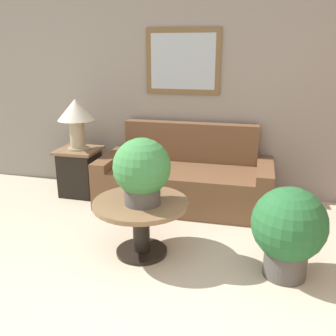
{
  "coord_description": "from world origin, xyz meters",
  "views": [
    {
      "loc": [
        0.41,
        -1.52,
        1.74
      ],
      "look_at": [
        -0.46,
        2.01,
        0.59
      ],
      "focal_mm": 40.0,
      "sensor_mm": 36.0,
      "label": 1
    }
  ],
  "objects_px": {
    "side_table": "(80,171)",
    "potted_plant_floor": "(289,229)",
    "table_lamp": "(76,115)",
    "couch_main": "(185,180)",
    "coffee_table": "(141,216)",
    "potted_plant_on_table": "(142,170)"
  },
  "relations": [
    {
      "from": "side_table",
      "to": "potted_plant_floor",
      "type": "bearing_deg",
      "value": -27.84
    },
    {
      "from": "side_table",
      "to": "table_lamp",
      "type": "distance_m",
      "value": 0.7
    },
    {
      "from": "couch_main",
      "to": "coffee_table",
      "type": "distance_m",
      "value": 1.23
    },
    {
      "from": "side_table",
      "to": "table_lamp",
      "type": "height_order",
      "value": "table_lamp"
    },
    {
      "from": "couch_main",
      "to": "table_lamp",
      "type": "xyz_separation_m",
      "value": [
        -1.33,
        -0.01,
        0.71
      ]
    },
    {
      "from": "side_table",
      "to": "potted_plant_on_table",
      "type": "height_order",
      "value": "potted_plant_on_table"
    },
    {
      "from": "potted_plant_on_table",
      "to": "side_table",
      "type": "bearing_deg",
      "value": 134.23
    },
    {
      "from": "couch_main",
      "to": "potted_plant_floor",
      "type": "distance_m",
      "value": 1.68
    },
    {
      "from": "side_table",
      "to": "potted_plant_on_table",
      "type": "relative_size",
      "value": 1.04
    },
    {
      "from": "table_lamp",
      "to": "potted_plant_on_table",
      "type": "bearing_deg",
      "value": -45.77
    },
    {
      "from": "coffee_table",
      "to": "potted_plant_floor",
      "type": "bearing_deg",
      "value": -2.99
    },
    {
      "from": "coffee_table",
      "to": "potted_plant_floor",
      "type": "xyz_separation_m",
      "value": [
        1.22,
        -0.06,
        0.05
      ]
    },
    {
      "from": "coffee_table",
      "to": "potted_plant_on_table",
      "type": "xyz_separation_m",
      "value": [
        0.03,
        -0.04,
        0.44
      ]
    },
    {
      "from": "potted_plant_on_table",
      "to": "potted_plant_floor",
      "type": "distance_m",
      "value": 1.25
    },
    {
      "from": "table_lamp",
      "to": "side_table",
      "type": "bearing_deg",
      "value": 180.0
    },
    {
      "from": "couch_main",
      "to": "table_lamp",
      "type": "relative_size",
      "value": 3.24
    },
    {
      "from": "couch_main",
      "to": "potted_plant_on_table",
      "type": "xyz_separation_m",
      "value": [
        -0.12,
        -1.25,
        0.5
      ]
    },
    {
      "from": "potted_plant_on_table",
      "to": "couch_main",
      "type": "bearing_deg",
      "value": 84.54
    },
    {
      "from": "potted_plant_on_table",
      "to": "table_lamp",
      "type": "bearing_deg",
      "value": 134.23
    },
    {
      "from": "couch_main",
      "to": "potted_plant_on_table",
      "type": "height_order",
      "value": "potted_plant_on_table"
    },
    {
      "from": "table_lamp",
      "to": "potted_plant_floor",
      "type": "height_order",
      "value": "table_lamp"
    },
    {
      "from": "couch_main",
      "to": "side_table",
      "type": "height_order",
      "value": "couch_main"
    }
  ]
}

